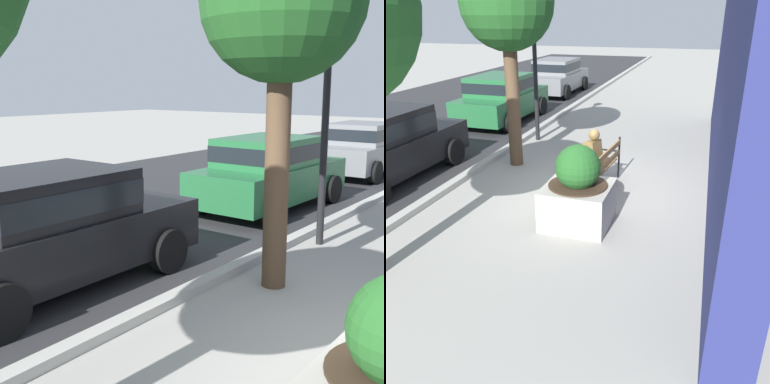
{
  "view_description": "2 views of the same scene",
  "coord_description": "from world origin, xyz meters",
  "views": [
    {
      "loc": [
        -4.81,
        -1.02,
        2.62
      ],
      "look_at": [
        2.38,
        4.52,
        0.8
      ],
      "focal_mm": 49.48,
      "sensor_mm": 36.0,
      "label": 1
    },
    {
      "loc": [
        -7.7,
        -2.1,
        3.42
      ],
      "look_at": [
        -1.42,
        -0.17,
        0.6
      ],
      "focal_mm": 38.87,
      "sensor_mm": 36.0,
      "label": 2
    }
  ],
  "objects": [
    {
      "name": "curb_stone",
      "position": [
        0.0,
        2.9,
        0.06
      ],
      "size": [
        60.0,
        0.2,
        0.12
      ],
      "primitive_type": "cube",
      "color": "#B2AFA8",
      "rests_on": "ground"
    },
    {
      "name": "street_tree_down_street",
      "position": [
        1.17,
        2.21,
        3.59
      ],
      "size": [
        2.04,
        2.04,
        4.68
      ],
      "color": "brown",
      "rests_on": "ground"
    },
    {
      "name": "parked_car_black",
      "position": [
        -0.68,
        4.52,
        0.84
      ],
      "size": [
        4.11,
        1.95,
        1.56
      ],
      "color": "black",
      "rests_on": "ground"
    },
    {
      "name": "parked_car_green",
      "position": [
        5.1,
        4.52,
        0.84
      ],
      "size": [
        4.11,
        1.95,
        1.56
      ],
      "color": "#236638",
      "rests_on": "ground"
    },
    {
      "name": "parked_car_grey",
      "position": [
        10.71,
        4.52,
        0.84
      ],
      "size": [
        4.11,
        1.95,
        1.56
      ],
      "color": "slate",
      "rests_on": "ground"
    },
    {
      "name": "lamp_post",
      "position": [
        3.32,
        2.52,
        2.55
      ],
      "size": [
        0.32,
        0.32,
        3.9
      ],
      "color": "black",
      "rests_on": "ground"
    }
  ]
}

